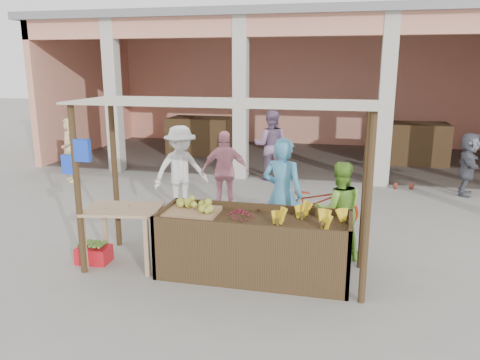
% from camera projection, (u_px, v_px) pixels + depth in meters
% --- Properties ---
extents(ground, '(60.00, 60.00, 0.00)m').
position_uv_depth(ground, '(219.00, 271.00, 6.63)').
color(ground, gray).
rests_on(ground, ground).
extents(market_building, '(14.40, 6.40, 4.20)m').
position_uv_depth(market_building, '(298.00, 70.00, 14.41)').
color(market_building, '#E38A77').
rests_on(market_building, ground).
extents(fruit_stall, '(2.60, 0.95, 0.80)m').
position_uv_depth(fruit_stall, '(254.00, 248.00, 6.42)').
color(fruit_stall, '#45311B').
rests_on(fruit_stall, ground).
extents(stall_awning, '(4.09, 1.35, 2.39)m').
position_uv_depth(stall_awning, '(218.00, 132.00, 6.22)').
color(stall_awning, '#45311B').
rests_on(stall_awning, ground).
extents(banana_heap, '(0.99, 0.54, 0.18)m').
position_uv_depth(banana_heap, '(310.00, 217.00, 6.17)').
color(banana_heap, yellow).
rests_on(banana_heap, fruit_stall).
extents(melon_tray, '(0.71, 0.62, 0.19)m').
position_uv_depth(melon_tray, '(192.00, 208.00, 6.55)').
color(melon_tray, '#9E7851').
rests_on(melon_tray, fruit_stall).
extents(berry_heap, '(0.49, 0.40, 0.16)m').
position_uv_depth(berry_heap, '(240.00, 213.00, 6.38)').
color(berry_heap, maroon).
rests_on(berry_heap, fruit_stall).
extents(side_table, '(1.17, 0.88, 0.86)m').
position_uv_depth(side_table, '(123.00, 217.00, 6.71)').
color(side_table, tan).
rests_on(side_table, ground).
extents(papaya_pile, '(0.63, 0.36, 0.18)m').
position_uv_depth(papaya_pile, '(123.00, 202.00, 6.66)').
color(papaya_pile, '#4C892C').
rests_on(papaya_pile, side_table).
extents(red_crate, '(0.48, 0.36, 0.24)m').
position_uv_depth(red_crate, '(94.00, 254.00, 6.91)').
color(red_crate, red).
rests_on(red_crate, ground).
extents(plantain_bundle, '(0.35, 0.24, 0.07)m').
position_uv_depth(plantain_bundle, '(93.00, 245.00, 6.87)').
color(plantain_bundle, '#568731').
rests_on(plantain_bundle, red_crate).
extents(produce_sacks, '(0.81, 0.51, 0.62)m').
position_uv_depth(produce_sacks, '(404.00, 176.00, 10.93)').
color(produce_sacks, maroon).
rests_on(produce_sacks, ground).
extents(vendor_blue, '(0.82, 0.68, 1.91)m').
position_uv_depth(vendor_blue, '(282.00, 191.00, 7.21)').
color(vendor_blue, '#4E9FCD').
rests_on(vendor_blue, ground).
extents(vendor_green, '(0.83, 0.59, 1.56)m').
position_uv_depth(vendor_green, '(339.00, 208.00, 6.93)').
color(vendor_green, '#79BC38').
rests_on(vendor_green, ground).
extents(motorcycle, '(0.64, 1.73, 0.90)m').
position_uv_depth(motorcycle, '(313.00, 201.00, 8.45)').
color(motorcycle, maroon).
rests_on(motorcycle, ground).
extents(shopper_a, '(1.29, 1.24, 1.86)m').
position_uv_depth(shopper_a, '(181.00, 167.00, 9.06)').
color(shopper_a, white).
rests_on(shopper_a, ground).
extents(shopper_b, '(1.09, 0.72, 1.71)m').
position_uv_depth(shopper_b, '(225.00, 169.00, 9.22)').
color(shopper_b, pink).
rests_on(shopper_b, ground).
extents(shopper_d, '(0.86, 1.46, 1.48)m').
position_uv_depth(shopper_d, '(468.00, 163.00, 10.35)').
color(shopper_d, '#545661').
rests_on(shopper_d, ground).
extents(shopper_e, '(0.76, 0.76, 1.65)m').
position_uv_depth(shopper_e, '(69.00, 149.00, 11.57)').
color(shopper_e, '#DBB87A').
rests_on(shopper_e, ground).
extents(shopper_f, '(0.99, 0.63, 1.93)m').
position_uv_depth(shopper_f, '(271.00, 142.00, 11.72)').
color(shopper_f, slate).
rests_on(shopper_f, ground).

